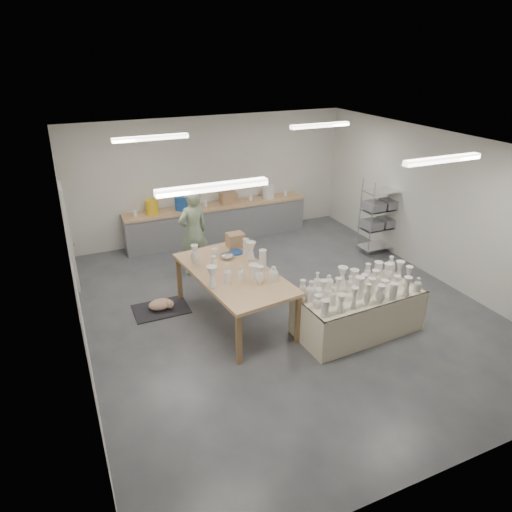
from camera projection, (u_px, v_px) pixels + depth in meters
name	position (u px, v px, depth m)	size (l,w,h in m)	color
room	(279.00, 202.00, 7.76)	(8.00, 8.02, 3.00)	#424449
back_counter	(217.00, 221.00, 11.44)	(4.60, 0.60, 1.24)	tan
wire_shelf	(381.00, 215.00, 10.54)	(0.88, 0.48, 1.80)	silver
drying_table	(358.00, 309.00, 7.71)	(2.17, 1.12, 1.12)	olive
work_table	(235.00, 270.00, 7.93)	(1.54, 2.62, 1.30)	tan
rug	(161.00, 309.00, 8.51)	(1.00, 0.70, 0.02)	black
cat	(162.00, 304.00, 8.46)	(0.52, 0.44, 0.19)	white
potter	(193.00, 232.00, 9.54)	(0.68, 0.45, 1.86)	#94AA84
red_stool	(191.00, 256.00, 10.04)	(0.40, 0.40, 0.31)	red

